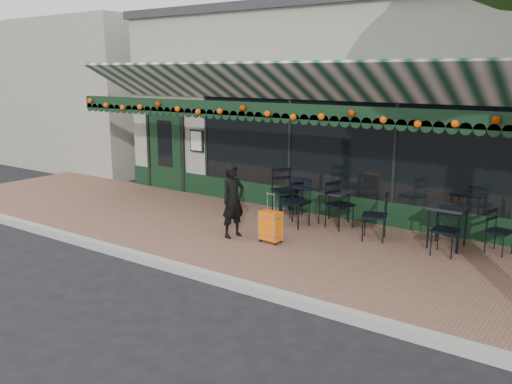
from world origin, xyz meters
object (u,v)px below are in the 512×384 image
Objects in this scene: chair_a_right at (500,232)px; chair_b_right at (340,205)px; woman at (233,201)px; cafe_table_a at (448,211)px; chair_b_left at (292,198)px; chair_solo at (285,191)px; chair_b_front at (296,203)px; suitcase at (271,226)px; cafe_table_b at (334,195)px; chair_a_left at (374,216)px; chair_a_front at (446,231)px.

chair_a_right is 0.82× the size of chair_b_right.
cafe_table_a is (3.43, 1.68, -0.02)m from woman.
woman is at bearing 130.43° from chair_a_right.
chair_solo is at bearing -97.59° from chair_b_left.
chair_a_right is 3.73m from chair_b_front.
suitcase is 2.15m from chair_solo.
cafe_table_b is at bearing 113.82° from chair_b_left.
woman is 3.82m from cafe_table_a.
woman is 2.06m from chair_solo.
chair_a_right is (2.05, 0.51, -0.07)m from chair_a_left.
cafe_table_b is 2.53m from chair_a_front.
chair_a_left is 1.18× the size of chair_a_right.
chair_b_front is (-1.64, -0.08, 0.04)m from chair_a_left.
cafe_table_b is 0.74× the size of chair_a_left.
chair_b_front is at bearing -171.92° from cafe_table_a.
cafe_table_a is at bearing -71.59° from chair_b_right.
chair_solo is (-0.28, 0.15, 0.10)m from chair_b_left.
suitcase is (0.77, 0.11, -0.39)m from woman.
chair_b_left is 0.81× the size of chair_b_front.
chair_solo is at bearing 169.27° from chair_a_front.
suitcase is 1.01× the size of chair_a_left.
chair_b_right reaches higher than chair_a_right.
chair_b_left is at bearing 129.17° from chair_b_front.
chair_b_front is at bearing -179.12° from chair_a_front.
chair_b_front reaches higher than chair_b_left.
cafe_table_b is 1.26m from chair_a_left.
chair_a_right reaches higher than cafe_table_a.
chair_a_right is 0.90× the size of chair_a_front.
cafe_table_a is at bearing 104.45° from chair_a_front.
chair_a_front is at bearing -82.91° from chair_b_right.
woman is 1.54× the size of chair_a_left.
suitcase is 3.12m from cafe_table_a.
cafe_table_a is 0.89m from chair_a_right.
chair_b_front reaches higher than chair_a_front.
chair_a_front is 1.07× the size of chair_b_left.
cafe_table_a is 0.94× the size of chair_b_left.
suitcase is at bearing -120.75° from chair_solo.
chair_a_front is (1.32, -0.11, -0.02)m from chair_a_left.
woman is 4.66m from chair_a_right.
cafe_table_b is at bearing 63.04° from chair_b_right.
cafe_table_b is 0.84× the size of chair_b_left.
suitcase is at bearing 177.74° from chair_b_right.
chair_b_right is (1.24, -0.22, 0.07)m from chair_b_left.
chair_a_front is 0.87× the size of chair_b_front.
woman reaches higher than cafe_table_b.
cafe_table_b is 3.17m from chair_a_right.
chair_a_front is 3.48m from chair_b_left.
chair_b_left is 0.33m from chair_solo.
cafe_table_a is 0.80× the size of chair_b_right.
chair_b_front is at bearing 59.08° from chair_b_left.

